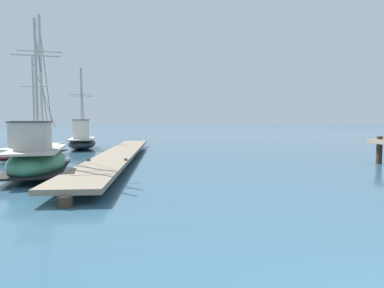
{
  "coord_description": "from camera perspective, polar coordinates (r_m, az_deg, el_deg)",
  "views": [
    {
      "loc": [
        -2.96,
        -2.03,
        2.19
      ],
      "look_at": [
        -2.47,
        9.07,
        1.4
      ],
      "focal_mm": 30.91,
      "sensor_mm": 36.0,
      "label": 1
    }
  ],
  "objects": [
    {
      "name": "floating_dock",
      "position": [
        18.88,
        -12.33,
        -1.58
      ],
      "size": [
        2.56,
        20.65,
        0.53
      ],
      "color": "gray",
      "rests_on": "ground"
    },
    {
      "name": "fishing_boat_0",
      "position": [
        14.33,
        -25.11,
        -2.24
      ],
      "size": [
        3.17,
        7.02,
        6.68
      ],
      "color": "#337556",
      "rests_on": "ground"
    },
    {
      "name": "fishing_boat_1",
      "position": [
        26.85,
        -18.47,
        0.58
      ],
      "size": [
        3.18,
        7.27,
        6.44
      ],
      "color": "black",
      "rests_on": "ground"
    },
    {
      "name": "fishing_boat_2",
      "position": [
        21.43,
        -26.01,
        -0.62
      ],
      "size": [
        2.11,
        6.24,
        6.07
      ],
      "color": "#AD2823",
      "rests_on": "ground"
    }
  ]
}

